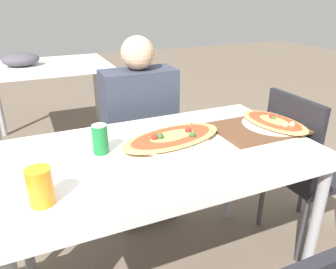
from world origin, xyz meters
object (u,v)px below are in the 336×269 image
dining_table (162,166)px  soda_can (100,139)px  chair_far_seated (136,139)px  chair_side_right (302,164)px  drink_glass (40,187)px  pizza_second (274,123)px  person_seated (141,119)px  pizza_main (172,138)px

dining_table → soda_can: size_ratio=10.72×
chair_far_seated → chair_side_right: (0.74, -0.70, 0.00)m
chair_far_seated → drink_glass: bearing=56.5°
drink_glass → pizza_second: (1.11, 0.22, -0.04)m
person_seated → pizza_second: person_seated is taller
pizza_second → chair_far_seated: bearing=126.0°
dining_table → soda_can: (-0.24, 0.08, 0.14)m
dining_table → chair_far_seated: 0.75m
chair_far_seated → person_seated: size_ratio=0.78×
drink_glass → pizza_second: drink_glass is taller
chair_far_seated → chair_side_right: size_ratio=1.00×
chair_side_right → person_seated: 0.96m
person_seated → drink_glass: size_ratio=9.38×
dining_table → soda_can: bearing=161.2°
person_seated → soda_can: person_seated is taller
chair_side_right → person_seated: (-0.74, 0.59, 0.18)m
person_seated → soda_can: 0.65m
dining_table → pizza_second: (0.62, 0.02, 0.10)m
pizza_main → drink_glass: size_ratio=4.24×
pizza_second → dining_table: bearing=-177.9°
person_seated → pizza_main: person_seated is taller
dining_table → drink_glass: drink_glass is taller
chair_side_right → person_seated: bearing=-128.3°
chair_far_seated → drink_glass: size_ratio=7.29×
chair_side_right → pizza_second: chair_side_right is taller
soda_can → pizza_second: size_ratio=0.31×
chair_far_seated → dining_table: bearing=81.0°
person_seated → chair_far_seated: bearing=-90.0°
chair_far_seated → chair_side_right: bearing=136.6°
drink_glass → pizza_main: bearing=24.2°
chair_side_right → soda_can: size_ratio=7.31×
dining_table → pizza_second: bearing=2.1°
chair_far_seated → pizza_second: (0.50, -0.70, 0.28)m
pizza_main → drink_glass: bearing=-155.8°
dining_table → drink_glass: (-0.49, -0.20, 0.14)m
person_seated → pizza_second: 0.78m
pizza_main → pizza_second: 0.54m
dining_table → pizza_main: pizza_main is taller
dining_table → pizza_main: 0.14m
chair_side_right → pizza_second: 0.37m
dining_table → chair_side_right: size_ratio=1.47×
dining_table → pizza_second: 0.63m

